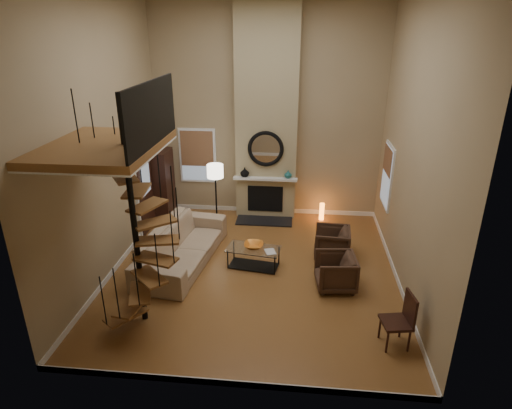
# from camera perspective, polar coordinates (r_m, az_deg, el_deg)

# --- Properties ---
(ground) EXTENTS (6.00, 6.50, 0.01)m
(ground) POSITION_cam_1_polar(r_m,az_deg,el_deg) (9.49, -0.25, -8.79)
(ground) COLOR #A36C34
(ground) RESTS_ON ground
(back_wall) EXTENTS (6.00, 0.02, 5.50)m
(back_wall) POSITION_cam_1_polar(r_m,az_deg,el_deg) (11.54, 1.47, 11.68)
(back_wall) COLOR tan
(back_wall) RESTS_ON ground
(front_wall) EXTENTS (6.00, 0.02, 5.50)m
(front_wall) POSITION_cam_1_polar(r_m,az_deg,el_deg) (5.35, -4.00, -1.61)
(front_wall) COLOR tan
(front_wall) RESTS_ON ground
(left_wall) EXTENTS (0.02, 6.50, 5.50)m
(left_wall) POSITION_cam_1_polar(r_m,az_deg,el_deg) (9.19, -19.38, 7.57)
(left_wall) COLOR tan
(left_wall) RESTS_ON ground
(right_wall) EXTENTS (0.02, 6.50, 5.50)m
(right_wall) POSITION_cam_1_polar(r_m,az_deg,el_deg) (8.61, 20.13, 6.51)
(right_wall) COLOR tan
(right_wall) RESTS_ON ground
(baseboard_back) EXTENTS (6.00, 0.02, 0.12)m
(baseboard_back) POSITION_cam_1_polar(r_m,az_deg,el_deg) (12.33, 1.35, -0.70)
(baseboard_back) COLOR white
(baseboard_back) RESTS_ON ground
(baseboard_front) EXTENTS (6.00, 0.02, 0.12)m
(baseboard_front) POSITION_cam_1_polar(r_m,az_deg,el_deg) (6.91, -3.34, -22.38)
(baseboard_front) COLOR white
(baseboard_front) RESTS_ON ground
(baseboard_left) EXTENTS (0.02, 6.50, 0.12)m
(baseboard_left) POSITION_cam_1_polar(r_m,az_deg,el_deg) (10.17, -17.38, -7.19)
(baseboard_left) COLOR white
(baseboard_left) RESTS_ON ground
(baseboard_right) EXTENTS (0.02, 6.50, 0.12)m
(baseboard_right) POSITION_cam_1_polar(r_m,az_deg,el_deg) (9.65, 17.93, -8.99)
(baseboard_right) COLOR white
(baseboard_right) RESTS_ON ground
(chimney_breast) EXTENTS (1.60, 0.38, 5.50)m
(chimney_breast) POSITION_cam_1_polar(r_m,az_deg,el_deg) (11.36, 1.40, 11.50)
(chimney_breast) COLOR tan
(chimney_breast) RESTS_ON ground
(hearth) EXTENTS (1.50, 0.60, 0.04)m
(hearth) POSITION_cam_1_polar(r_m,az_deg,el_deg) (11.74, 1.08, -2.17)
(hearth) COLOR black
(hearth) RESTS_ON ground
(firebox) EXTENTS (0.95, 0.02, 0.72)m
(firebox) POSITION_cam_1_polar(r_m,az_deg,el_deg) (11.79, 1.22, 0.76)
(firebox) COLOR black
(firebox) RESTS_ON chimney_breast
(mantel) EXTENTS (1.70, 0.18, 0.06)m
(mantel) POSITION_cam_1_polar(r_m,az_deg,el_deg) (11.51, 1.21, 3.39)
(mantel) COLOR white
(mantel) RESTS_ON chimney_breast
(mirror_frame) EXTENTS (0.94, 0.10, 0.94)m
(mirror_frame) POSITION_cam_1_polar(r_m,az_deg,el_deg) (11.33, 1.27, 7.31)
(mirror_frame) COLOR black
(mirror_frame) RESTS_ON chimney_breast
(mirror_disc) EXTENTS (0.80, 0.01, 0.80)m
(mirror_disc) POSITION_cam_1_polar(r_m,az_deg,el_deg) (11.34, 1.27, 7.32)
(mirror_disc) COLOR white
(mirror_disc) RESTS_ON chimney_breast
(vase_left) EXTENTS (0.24, 0.24, 0.25)m
(vase_left) POSITION_cam_1_polar(r_m,az_deg,el_deg) (11.55, -1.49, 4.26)
(vase_left) COLOR black
(vase_left) RESTS_ON mantel
(vase_right) EXTENTS (0.20, 0.20, 0.21)m
(vase_right) POSITION_cam_1_polar(r_m,az_deg,el_deg) (11.47, 4.23, 3.98)
(vase_right) COLOR #1B5F61
(vase_right) RESTS_ON mantel
(window_back) EXTENTS (1.02, 0.06, 1.52)m
(window_back) POSITION_cam_1_polar(r_m,az_deg,el_deg) (12.07, -7.68, 6.47)
(window_back) COLOR white
(window_back) RESTS_ON back_wall
(window_right) EXTENTS (0.06, 1.02, 1.52)m
(window_right) POSITION_cam_1_polar(r_m,az_deg,el_deg) (10.79, 16.85, 3.75)
(window_right) COLOR white
(window_right) RESTS_ON right_wall
(entry_door) EXTENTS (0.10, 1.05, 2.16)m
(entry_door) POSITION_cam_1_polar(r_m,az_deg,el_deg) (11.26, -14.39, 1.67)
(entry_door) COLOR white
(entry_door) RESTS_ON ground
(loft) EXTENTS (1.70, 2.20, 1.09)m
(loft) POSITION_cam_1_polar(r_m,az_deg,el_deg) (7.10, -18.71, 7.55)
(loft) COLOR brown
(loft) RESTS_ON left_wall
(spiral_stair) EXTENTS (1.47, 1.47, 4.06)m
(spiral_stair) POSITION_cam_1_polar(r_m,az_deg,el_deg) (7.49, -15.48, -3.18)
(spiral_stair) COLOR black
(spiral_stair) RESTS_ON ground
(hutch) EXTENTS (0.38, 0.80, 1.79)m
(hutch) POSITION_cam_1_polar(r_m,az_deg,el_deg) (12.09, -11.98, 2.85)
(hutch) COLOR #321810
(hutch) RESTS_ON ground
(sofa) EXTENTS (1.53, 3.10, 0.87)m
(sofa) POSITION_cam_1_polar(r_m,az_deg,el_deg) (9.83, -9.71, -5.27)
(sofa) COLOR tan
(sofa) RESTS_ON ground
(armchair_near) EXTENTS (0.84, 0.82, 0.72)m
(armchair_near) POSITION_cam_1_polar(r_m,az_deg,el_deg) (10.01, 10.34, -5.04)
(armchair_near) COLOR #402A1D
(armchair_near) RESTS_ON ground
(armchair_far) EXTENTS (0.86, 0.84, 0.71)m
(armchair_far) POSITION_cam_1_polar(r_m,az_deg,el_deg) (8.95, 10.86, -8.67)
(armchair_far) COLOR #402A1D
(armchair_far) RESTS_ON ground
(coffee_table) EXTENTS (1.22, 0.74, 0.44)m
(coffee_table) POSITION_cam_1_polar(r_m,az_deg,el_deg) (9.51, -0.33, -6.67)
(coffee_table) COLOR silver
(coffee_table) RESTS_ON ground
(bowl) EXTENTS (0.42, 0.42, 0.10)m
(bowl) POSITION_cam_1_polar(r_m,az_deg,el_deg) (9.46, -0.30, -5.39)
(bowl) COLOR orange
(bowl) RESTS_ON coffee_table
(book) EXTENTS (0.29, 0.33, 0.03)m
(book) POSITION_cam_1_polar(r_m,az_deg,el_deg) (9.27, 1.74, -6.26)
(book) COLOR gray
(book) RESTS_ON coffee_table
(floor_lamp) EXTENTS (0.41, 0.41, 1.71)m
(floor_lamp) POSITION_cam_1_polar(r_m,az_deg,el_deg) (10.94, -5.36, 3.71)
(floor_lamp) COLOR black
(floor_lamp) RESTS_ON ground
(accent_lamp) EXTENTS (0.13, 0.13, 0.46)m
(accent_lamp) POSITION_cam_1_polar(r_m,az_deg,el_deg) (11.87, 8.62, -0.91)
(accent_lamp) COLOR orange
(accent_lamp) RESTS_ON ground
(side_chair) EXTENTS (0.52, 0.52, 0.97)m
(side_chair) POSITION_cam_1_polar(r_m,az_deg,el_deg) (7.66, 18.57, -13.94)
(side_chair) COLOR #321810
(side_chair) RESTS_ON ground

